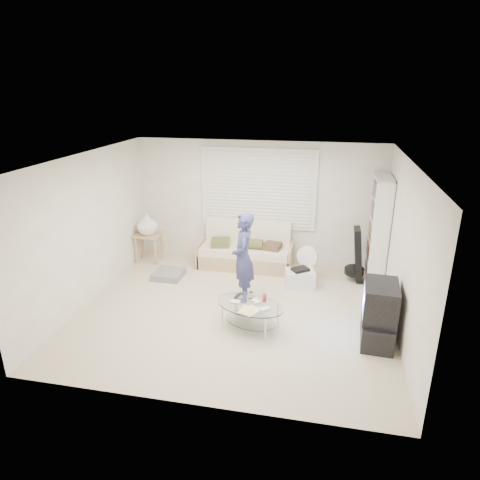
% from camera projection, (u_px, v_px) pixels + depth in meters
% --- Properties ---
extents(ground, '(5.00, 5.00, 0.00)m').
position_uv_depth(ground, '(235.00, 311.00, 7.06)').
color(ground, '#C0B095').
rests_on(ground, ground).
extents(room_shell, '(5.02, 4.52, 2.51)m').
position_uv_depth(room_shell, '(241.00, 208.00, 6.94)').
color(room_shell, beige).
rests_on(room_shell, ground).
extents(window_blinds, '(2.32, 0.08, 1.62)m').
position_uv_depth(window_blinds, '(258.00, 189.00, 8.55)').
color(window_blinds, silver).
rests_on(window_blinds, ground).
extents(futon_sofa, '(1.89, 0.76, 0.93)m').
position_uv_depth(futon_sofa, '(246.00, 252.00, 8.71)').
color(futon_sofa, tan).
rests_on(futon_sofa, ground).
extents(grey_floor_pillow, '(0.54, 0.54, 0.12)m').
position_uv_depth(grey_floor_pillow, '(169.00, 274.00, 8.27)').
color(grey_floor_pillow, slate).
rests_on(grey_floor_pillow, ground).
extents(side_table, '(0.53, 0.43, 1.05)m').
position_uv_depth(side_table, '(147.00, 226.00, 8.79)').
color(side_table, tan).
rests_on(side_table, ground).
extents(bookshelf, '(0.31, 0.84, 1.99)m').
position_uv_depth(bookshelf, '(378.00, 230.00, 7.87)').
color(bookshelf, white).
rests_on(bookshelf, ground).
extents(guitar_case, '(0.37, 0.38, 1.03)m').
position_uv_depth(guitar_case, '(357.00, 258.00, 8.00)').
color(guitar_case, black).
rests_on(guitar_case, ground).
extents(floor_fan, '(0.42, 0.27, 0.68)m').
position_uv_depth(floor_fan, '(307.00, 260.00, 8.11)').
color(floor_fan, white).
rests_on(floor_fan, ground).
extents(storage_bin, '(0.59, 0.47, 0.37)m').
position_uv_depth(storage_bin, '(300.00, 278.00, 7.86)').
color(storage_bin, white).
rests_on(storage_bin, ground).
extents(tv_unit, '(0.50, 0.85, 0.90)m').
position_uv_depth(tv_unit, '(379.00, 314.00, 6.10)').
color(tv_unit, black).
rests_on(tv_unit, ground).
extents(coffee_table, '(1.22, 0.98, 0.52)m').
position_uv_depth(coffee_table, '(250.00, 309.00, 6.47)').
color(coffee_table, silver).
rests_on(coffee_table, ground).
extents(standing_person, '(0.47, 0.63, 1.56)m').
position_uv_depth(standing_person, '(243.00, 258.00, 7.18)').
color(standing_person, navy).
rests_on(standing_person, ground).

